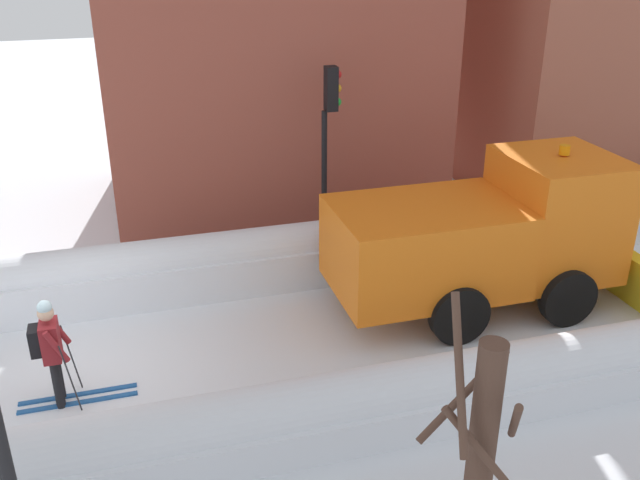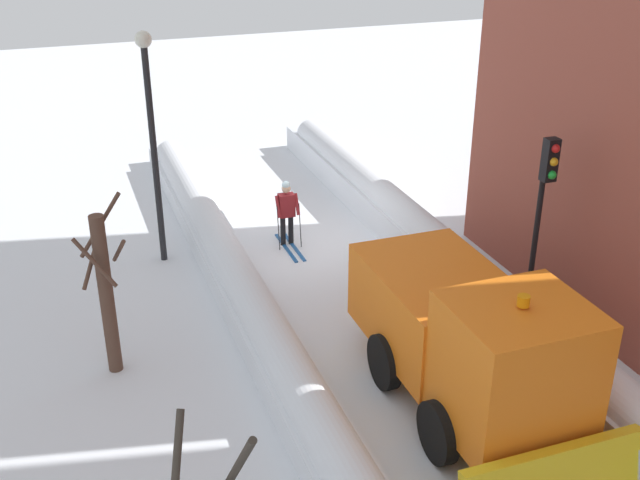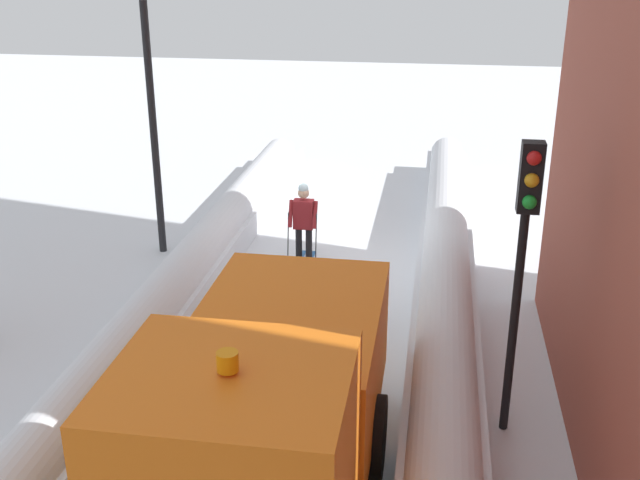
# 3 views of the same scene
# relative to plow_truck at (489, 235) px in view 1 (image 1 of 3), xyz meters

# --- Properties ---
(ground_plane) EXTENTS (80.00, 80.00, 0.00)m
(ground_plane) POSITION_rel_plow_truck_xyz_m (0.46, 2.40, -1.48)
(ground_plane) COLOR white
(snowbank_left) EXTENTS (1.10, 36.00, 1.25)m
(snowbank_left) POSITION_rel_plow_truck_xyz_m (-2.02, 2.40, -0.89)
(snowbank_left) COLOR white
(snowbank_left) RESTS_ON ground
(plow_truck) EXTENTS (3.20, 5.98, 3.12)m
(plow_truck) POSITION_rel_plow_truck_xyz_m (0.00, 0.00, 0.00)
(plow_truck) COLOR orange
(plow_truck) RESTS_ON ground
(skier) EXTENTS (0.62, 1.80, 1.81)m
(skier) POSITION_rel_plow_truck_xyz_m (0.98, -7.84, -0.48)
(skier) COLOR black
(skier) RESTS_ON ground
(traffic_light_pole) EXTENTS (0.28, 0.42, 4.23)m
(traffic_light_pole) POSITION_rel_plow_truck_xyz_m (-2.89, -2.29, 1.50)
(traffic_light_pole) COLOR black
(traffic_light_pole) RESTS_ON ground
(bare_tree_near) EXTENTS (1.01, 1.06, 3.70)m
(bare_tree_near) POSITION_rel_plow_truck_xyz_m (5.97, -3.46, 0.31)
(bare_tree_near) COLOR #50372B
(bare_tree_near) RESTS_ON ground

